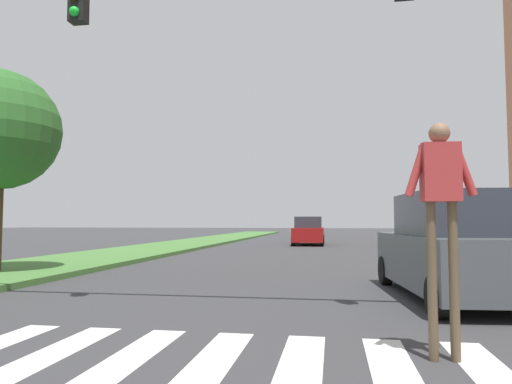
# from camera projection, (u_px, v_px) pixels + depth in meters

# --- Properties ---
(ground_plane) EXTENTS (140.00, 140.00, 0.00)m
(ground_plane) POSITION_uv_depth(u_px,v_px,m) (327.00, 246.00, 26.71)
(ground_plane) COLOR #38383A
(crosswalk) EXTENTS (7.65, 2.20, 0.01)m
(crosswalk) POSITION_uv_depth(u_px,v_px,m) (301.00, 363.00, 4.69)
(crosswalk) COLOR silver
(crosswalk) RESTS_ON ground_plane
(median_strip) EXTENTS (4.09, 64.00, 0.15)m
(median_strip) POSITION_uv_depth(u_px,v_px,m) (178.00, 245.00, 26.11)
(median_strip) COLOR #477A38
(median_strip) RESTS_ON ground_plane
(sidewalk_right) EXTENTS (3.00, 64.00, 0.15)m
(sidewalk_right) POSITION_uv_depth(u_px,v_px,m) (500.00, 248.00, 23.33)
(sidewalk_right) COLOR #9E9991
(sidewalk_right) RESTS_ON ground_plane
(traffic_light_gantry) EXTENTS (9.50, 0.30, 6.00)m
(traffic_light_gantry) POSITION_uv_depth(u_px,v_px,m) (78.00, 42.00, 7.55)
(traffic_light_gantry) COLOR gold
(traffic_light_gantry) RESTS_ON median_strip
(pedestrian_performer) EXTENTS (0.75, 0.26, 2.49)m
(pedestrian_performer) POSITION_uv_depth(u_px,v_px,m) (441.00, 201.00, 4.86)
(pedestrian_performer) COLOR brown
(pedestrian_performer) RESTS_ON ground_plane
(suv_crossing) EXTENTS (2.35, 4.76, 1.97)m
(suv_crossing) POSITION_uv_depth(u_px,v_px,m) (454.00, 249.00, 8.60)
(suv_crossing) COLOR #474C51
(suv_crossing) RESTS_ON ground_plane
(sedan_midblock) EXTENTS (1.89, 4.34, 1.71)m
(sedan_midblock) POSITION_uv_depth(u_px,v_px,m) (309.00, 232.00, 28.20)
(sedan_midblock) COLOR maroon
(sedan_midblock) RESTS_ON ground_plane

